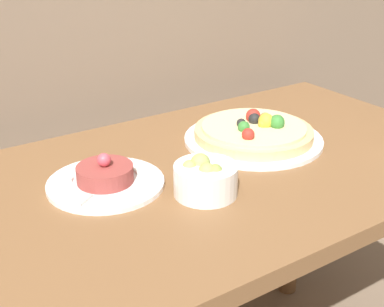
% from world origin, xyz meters
% --- Properties ---
extents(dining_table, '(1.39, 0.67, 0.73)m').
position_xyz_m(dining_table, '(0.00, 0.33, 0.63)').
color(dining_table, brown).
rests_on(dining_table, ground_plane).
extents(pizza_plate, '(0.32, 0.32, 0.07)m').
position_xyz_m(pizza_plate, '(0.26, 0.39, 0.75)').
color(pizza_plate, white).
rests_on(pizza_plate, dining_table).
extents(tartare_plate, '(0.23, 0.23, 0.07)m').
position_xyz_m(tartare_plate, '(-0.12, 0.38, 0.75)').
color(tartare_plate, white).
rests_on(tartare_plate, dining_table).
extents(small_bowl, '(0.12, 0.12, 0.07)m').
position_xyz_m(small_bowl, '(0.02, 0.25, 0.76)').
color(small_bowl, white).
rests_on(small_bowl, dining_table).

